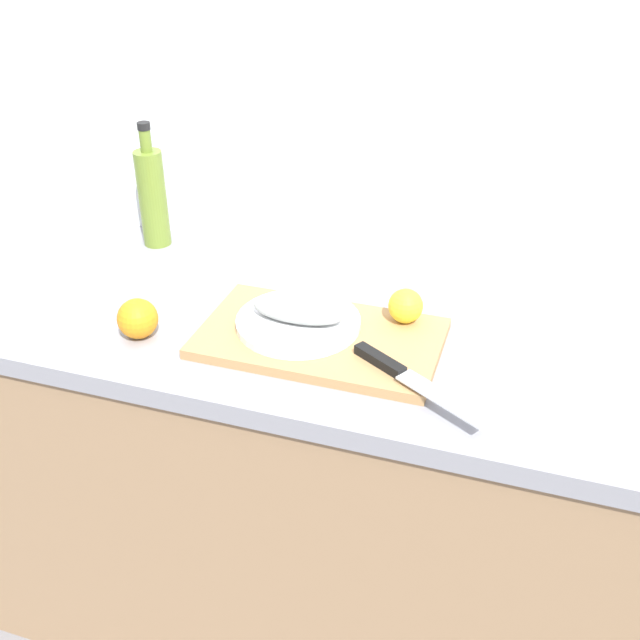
% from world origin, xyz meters
% --- Properties ---
extents(ground_plane, '(12.00, 12.00, 0.00)m').
position_xyz_m(ground_plane, '(0.00, 0.00, 0.00)').
color(ground_plane, slate).
extents(back_wall, '(3.20, 0.05, 2.50)m').
position_xyz_m(back_wall, '(0.00, 0.33, 1.25)').
color(back_wall, white).
rests_on(back_wall, ground_plane).
extents(kitchen_counter, '(2.00, 0.60, 0.90)m').
position_xyz_m(kitchen_counter, '(0.00, 0.00, 0.45)').
color(kitchen_counter, '#9E7A56').
rests_on(kitchen_counter, ground_plane).
extents(cutting_board, '(0.45, 0.26, 0.02)m').
position_xyz_m(cutting_board, '(0.07, -0.07, 0.91)').
color(cutting_board, tan).
rests_on(cutting_board, kitchen_counter).
extents(white_plate, '(0.24, 0.24, 0.01)m').
position_xyz_m(white_plate, '(0.02, -0.05, 0.93)').
color(white_plate, white).
rests_on(white_plate, cutting_board).
extents(fish_fillet, '(0.18, 0.08, 0.04)m').
position_xyz_m(fish_fillet, '(0.02, -0.05, 0.95)').
color(fish_fillet, '#999E99').
rests_on(fish_fillet, white_plate).
extents(chef_knife, '(0.26, 0.17, 0.02)m').
position_xyz_m(chef_knife, '(0.24, -0.16, 0.93)').
color(chef_knife, silver).
rests_on(chef_knife, cutting_board).
extents(lemon_0, '(0.07, 0.07, 0.07)m').
position_xyz_m(lemon_0, '(0.21, 0.03, 0.95)').
color(lemon_0, yellow).
rests_on(lemon_0, cutting_board).
extents(olive_oil_bottle, '(0.06, 0.06, 0.29)m').
position_xyz_m(olive_oil_bottle, '(-0.44, 0.23, 1.02)').
color(olive_oil_bottle, olive).
rests_on(olive_oil_bottle, kitchen_counter).
extents(orange_1, '(0.08, 0.08, 0.08)m').
position_xyz_m(orange_1, '(-0.27, -0.15, 0.94)').
color(orange_1, orange).
rests_on(orange_1, kitchen_counter).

